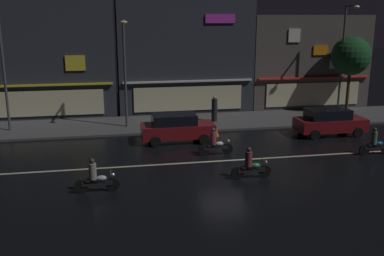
{
  "coord_description": "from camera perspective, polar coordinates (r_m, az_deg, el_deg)",
  "views": [
    {
      "loc": [
        -5.62,
        -20.95,
        7.34
      ],
      "look_at": [
        -1.33,
        2.2,
        1.26
      ],
      "focal_mm": 41.1,
      "sensor_mm": 36.0,
      "label": 1
    }
  ],
  "objects": [
    {
      "name": "motorcycle_opposite_lane",
      "position": [
        23.62,
        3.0,
        -2.05
      ],
      "size": [
        1.9,
        0.6,
        1.52
      ],
      "rotation": [
        0.0,
        0.0,
        0.02
      ],
      "color": "black",
      "rests_on": "ground"
    },
    {
      "name": "streetlamp_east",
      "position": [
        34.26,
        19.11,
        9.36
      ],
      "size": [
        0.44,
        1.64,
        7.91
      ],
      "color": "#47494C",
      "rests_on": "sidewalk_far"
    },
    {
      "name": "traffic_cone",
      "position": [
        27.38,
        3.16,
        -0.5
      ],
      "size": [
        0.36,
        0.36,
        0.55
      ],
      "primitive_type": "cone",
      "color": "orange",
      "rests_on": "ground"
    },
    {
      "name": "storefront_left_block",
      "position": [
        35.8,
        -17.59,
        8.91
      ],
      "size": [
        9.29,
        7.52,
        8.57
      ],
      "color": "#2D333D",
      "rests_on": "ground"
    },
    {
      "name": "motorcycle_following",
      "position": [
        25.61,
        22.66,
        -1.86
      ],
      "size": [
        1.9,
        0.6,
        1.52
      ],
      "rotation": [
        0.0,
        0.0,
        3.1
      ],
      "color": "black",
      "rests_on": "ground"
    },
    {
      "name": "streetlamp_mid",
      "position": [
        28.64,
        -8.73,
        8.12
      ],
      "size": [
        0.44,
        1.64,
        6.95
      ],
      "color": "#47494C",
      "rests_on": "sidewalk_far"
    },
    {
      "name": "sidewalk_far",
      "position": [
        30.65,
        0.36,
        0.75
      ],
      "size": [
        33.09,
        4.97,
        0.14
      ],
      "primitive_type": "cube",
      "color": "#4C4C4F",
      "rests_on": "ground"
    },
    {
      "name": "streetlamp_west",
      "position": [
        29.69,
        -23.44,
        8.09
      ],
      "size": [
        0.44,
        1.64,
        7.71
      ],
      "color": "#47494C",
      "rests_on": "sidewalk_far"
    },
    {
      "name": "street_tree",
      "position": [
        35.2,
        19.93,
        8.76
      ],
      "size": [
        2.9,
        2.9,
        5.69
      ],
      "color": "#473323",
      "rests_on": "sidewalk_far"
    },
    {
      "name": "storefront_right_block",
      "position": [
        35.48,
        -1.37,
        9.82
      ],
      "size": [
        10.14,
        6.53,
        8.95
      ],
      "color": "#2D333D",
      "rests_on": "ground"
    },
    {
      "name": "ground_plane",
      "position": [
        22.9,
        4.28,
        -4.27
      ],
      "size": [
        140.0,
        140.0,
        0.0
      ],
      "primitive_type": "plane",
      "color": "black"
    },
    {
      "name": "motorcycle_trailing_far",
      "position": [
        19.15,
        -12.42,
        -6.39
      ],
      "size": [
        1.9,
        0.6,
        1.52
      ],
      "rotation": [
        0.0,
        0.0,
        3.16
      ],
      "color": "black",
      "rests_on": "ground"
    },
    {
      "name": "parked_car_trailing",
      "position": [
        26.06,
        -2.0,
        0.09
      ],
      "size": [
        4.3,
        1.98,
        1.67
      ],
      "color": "maroon",
      "rests_on": "ground"
    },
    {
      "name": "parked_car_near_kerb",
      "position": [
        28.81,
        17.41,
        0.82
      ],
      "size": [
        4.3,
        1.98,
        1.67
      ],
      "color": "maroon",
      "rests_on": "ground"
    },
    {
      "name": "lane_divider_stripe",
      "position": [
        22.9,
        4.28,
        -4.25
      ],
      "size": [
        31.43,
        0.16,
        0.01
      ],
      "primitive_type": "cube",
      "color": "beige",
      "rests_on": "ground"
    },
    {
      "name": "pedestrian_on_sidewalk",
      "position": [
        30.58,
        2.93,
        2.41
      ],
      "size": [
        0.41,
        0.41,
        1.79
      ],
      "rotation": [
        0.0,
        0.0,
        4.18
      ],
      "color": "#232328",
      "rests_on": "sidewalk_far"
    },
    {
      "name": "motorcycle_lead",
      "position": [
        20.42,
        7.59,
        -4.84
      ],
      "size": [
        1.9,
        0.6,
        1.52
      ],
      "rotation": [
        0.0,
        0.0,
        3.23
      ],
      "color": "black",
      "rests_on": "ground"
    },
    {
      "name": "storefront_center_block",
      "position": [
        39.48,
        12.89,
        8.77
      ],
      "size": [
        9.59,
        8.92,
        7.33
      ],
      "color": "#56514C",
      "rests_on": "ground"
    }
  ]
}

